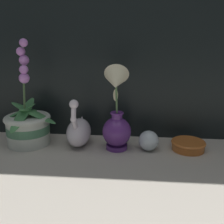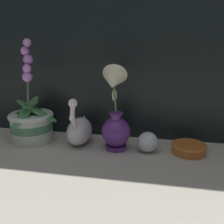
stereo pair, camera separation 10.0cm
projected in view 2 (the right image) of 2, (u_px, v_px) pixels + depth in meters
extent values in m
plane|color=#BCB2A3|center=(97.00, 156.00, 0.95)|extent=(2.80, 2.80, 0.00)
cylinder|color=beige|center=(32.00, 127.00, 1.08)|extent=(0.17, 0.17, 0.12)
cylinder|color=#477A56|center=(32.00, 126.00, 1.07)|extent=(0.17, 0.17, 0.03)
torus|color=beige|center=(31.00, 115.00, 1.06)|extent=(0.18, 0.18, 0.02)
cylinder|color=#4C6B3D|center=(28.00, 79.00, 1.02)|extent=(0.01, 0.05, 0.28)
ellipsoid|color=#427F47|center=(36.00, 111.00, 1.05)|extent=(0.20, 0.08, 0.08)
ellipsoid|color=#427F47|center=(33.00, 108.00, 1.08)|extent=(0.06, 0.19, 0.07)
ellipsoid|color=#427F47|center=(24.00, 110.00, 1.06)|extent=(0.14, 0.05, 0.08)
ellipsoid|color=#427F47|center=(26.00, 112.00, 1.03)|extent=(0.07, 0.18, 0.10)
sphere|color=#C67AD1|center=(27.00, 43.00, 0.97)|extent=(0.03, 0.03, 0.03)
sphere|color=#C67AD1|center=(25.00, 51.00, 1.00)|extent=(0.03, 0.03, 0.03)
sphere|color=#C67AD1|center=(28.00, 59.00, 1.00)|extent=(0.04, 0.04, 0.04)
sphere|color=#C67AD1|center=(27.00, 69.00, 0.98)|extent=(0.03, 0.03, 0.03)
sphere|color=#C67AD1|center=(27.00, 77.00, 0.99)|extent=(0.04, 0.04, 0.04)
ellipsoid|color=white|center=(80.00, 131.00, 1.04)|extent=(0.09, 0.16, 0.11)
cone|color=white|center=(84.00, 123.00, 1.09)|extent=(0.05, 0.07, 0.08)
cylinder|color=white|center=(74.00, 123.00, 0.97)|extent=(0.02, 0.05, 0.06)
sphere|color=white|center=(72.00, 118.00, 0.95)|extent=(0.02, 0.02, 0.02)
cylinder|color=white|center=(73.00, 111.00, 0.95)|extent=(0.02, 0.03, 0.06)
sphere|color=white|center=(73.00, 103.00, 0.95)|extent=(0.03, 0.03, 0.03)
cylinder|color=#602D7F|center=(116.00, 147.00, 1.01)|extent=(0.08, 0.08, 0.02)
ellipsoid|color=#602D7F|center=(116.00, 132.00, 0.99)|extent=(0.11, 0.11, 0.11)
cylinder|color=#602D7F|center=(116.00, 116.00, 0.97)|extent=(0.04, 0.04, 0.02)
torus|color=#602D7F|center=(116.00, 113.00, 0.97)|extent=(0.05, 0.05, 0.01)
cylinder|color=#567A47|center=(115.00, 100.00, 0.93)|extent=(0.01, 0.05, 0.11)
cone|color=beige|center=(113.00, 81.00, 0.88)|extent=(0.09, 0.11, 0.11)
ellipsoid|color=beige|center=(114.00, 95.00, 0.94)|extent=(0.02, 0.02, 0.04)
sphere|color=silver|center=(148.00, 142.00, 0.97)|extent=(0.08, 0.08, 0.08)
cylinder|color=#C66628|center=(189.00, 149.00, 0.97)|extent=(0.12, 0.12, 0.03)
torus|color=#C66628|center=(189.00, 146.00, 0.96)|extent=(0.13, 0.13, 0.01)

